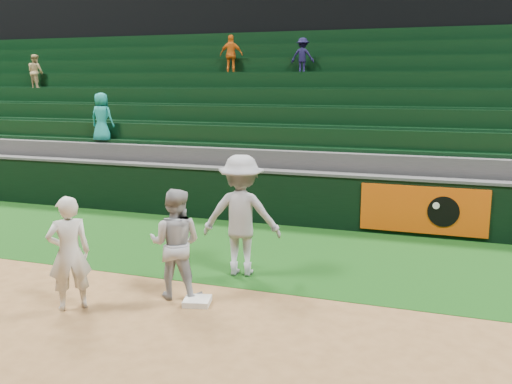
{
  "coord_description": "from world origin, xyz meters",
  "views": [
    {
      "loc": [
        3.54,
        -7.13,
        3.23
      ],
      "look_at": [
        0.23,
        2.3,
        1.3
      ],
      "focal_mm": 40.0,
      "sensor_mm": 36.0,
      "label": 1
    }
  ],
  "objects_px": {
    "first_base": "(197,301)",
    "baserunner": "(175,244)",
    "first_baseman": "(69,253)",
    "base_coach": "(241,215)"
  },
  "relations": [
    {
      "from": "first_baseman",
      "to": "base_coach",
      "type": "bearing_deg",
      "value": -173.66
    },
    {
      "from": "first_baseman",
      "to": "baserunner",
      "type": "xyz_separation_m",
      "value": [
        1.22,
        0.92,
        0.01
      ]
    },
    {
      "from": "first_base",
      "to": "baserunner",
      "type": "xyz_separation_m",
      "value": [
        -0.42,
        0.17,
        0.8
      ]
    },
    {
      "from": "first_baseman",
      "to": "baserunner",
      "type": "bearing_deg",
      "value": 172.1
    },
    {
      "from": "first_base",
      "to": "base_coach",
      "type": "distance_m",
      "value": 1.78
    },
    {
      "from": "first_base",
      "to": "first_baseman",
      "type": "distance_m",
      "value": 1.97
    },
    {
      "from": "first_base",
      "to": "baserunner",
      "type": "bearing_deg",
      "value": 158.3
    },
    {
      "from": "first_base",
      "to": "first_baseman",
      "type": "relative_size",
      "value": 0.23
    },
    {
      "from": "baserunner",
      "to": "first_baseman",
      "type": "bearing_deg",
      "value": 27.26
    },
    {
      "from": "first_baseman",
      "to": "base_coach",
      "type": "height_order",
      "value": "base_coach"
    }
  ]
}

